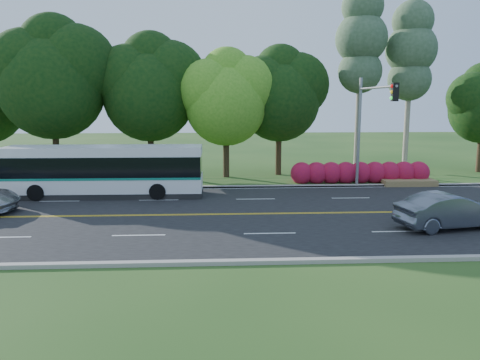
{
  "coord_description": "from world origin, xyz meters",
  "views": [
    {
      "loc": [
        -2.77,
        -22.52,
        5.56
      ],
      "look_at": [
        -1.47,
        2.0,
        1.39
      ],
      "focal_mm": 35.0,
      "sensor_mm": 36.0,
      "label": 1
    }
  ],
  "objects": [
    {
      "name": "curb_south",
      "position": [
        0.0,
        -7.15,
        0.07
      ],
      "size": [
        60.0,
        0.3,
        0.15
      ],
      "primitive_type": "cube",
      "color": "#A09990",
      "rests_on": "ground"
    },
    {
      "name": "tree_row",
      "position": [
        -5.15,
        12.13,
        6.73
      ],
      "size": [
        44.7,
        9.1,
        13.84
      ],
      "color": "black",
      "rests_on": "ground"
    },
    {
      "name": "ground",
      "position": [
        0.0,
        0.0,
        0.0
      ],
      "size": [
        120.0,
        120.0,
        0.0
      ],
      "primitive_type": "plane",
      "color": "#1D4316",
      "rests_on": "ground"
    },
    {
      "name": "traffic_signal",
      "position": [
        6.49,
        5.4,
        4.67
      ],
      "size": [
        0.42,
        6.1,
        7.0
      ],
      "color": "gray",
      "rests_on": "ground"
    },
    {
      "name": "road",
      "position": [
        0.0,
        0.0,
        0.01
      ],
      "size": [
        60.0,
        14.0,
        0.02
      ],
      "primitive_type": "cube",
      "color": "black",
      "rests_on": "ground"
    },
    {
      "name": "transit_bus",
      "position": [
        -9.22,
        4.75,
        1.48
      ],
      "size": [
        11.28,
        2.57,
        2.95
      ],
      "rotation": [
        0.0,
        0.0,
        -0.01
      ],
      "color": "white",
      "rests_on": "road"
    },
    {
      "name": "curb_north",
      "position": [
        0.0,
        7.15,
        0.07
      ],
      "size": [
        60.0,
        0.3,
        0.15
      ],
      "primitive_type": "cube",
      "color": "#A09990",
      "rests_on": "ground"
    },
    {
      "name": "sedan",
      "position": [
        7.48,
        -3.09,
        0.8
      ],
      "size": [
        4.94,
        2.51,
        1.55
      ],
      "primitive_type": "imported",
      "rotation": [
        0.0,
        0.0,
        1.76
      ],
      "color": "slate",
      "rests_on": "road"
    },
    {
      "name": "lane_markings",
      "position": [
        -0.09,
        0.0,
        0.02
      ],
      "size": [
        57.6,
        13.82,
        0.0
      ],
      "color": "gold",
      "rests_on": "road"
    },
    {
      "name": "grass_verge",
      "position": [
        0.0,
        9.0,
        0.05
      ],
      "size": [
        60.0,
        4.0,
        0.1
      ],
      "primitive_type": "cube",
      "color": "#1D4316",
      "rests_on": "ground"
    },
    {
      "name": "bougainvillea_hedge",
      "position": [
        7.18,
        8.15,
        0.72
      ],
      "size": [
        9.5,
        2.25,
        1.5
      ],
      "color": "#920C44",
      "rests_on": "ground"
    }
  ]
}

